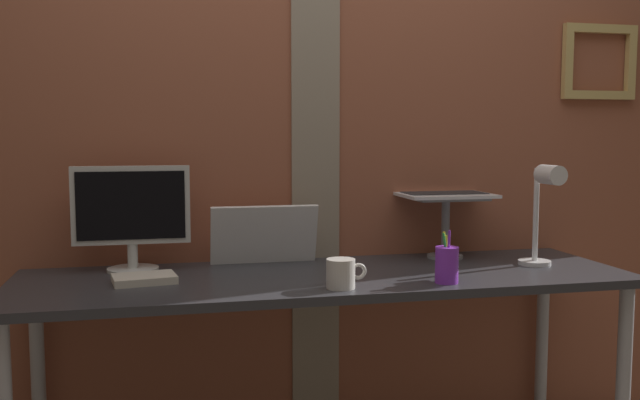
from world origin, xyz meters
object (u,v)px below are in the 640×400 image
(laptop, at_px, (439,180))
(whiteboard_panel, at_px, (264,235))
(coffee_mug, at_px, (341,274))
(desk_lamp, at_px, (544,204))
(monitor, at_px, (131,211))
(pen_cup, at_px, (447,264))

(laptop, distance_m, whiteboard_panel, 0.74)
(coffee_mug, bearing_deg, desk_lamp, 12.03)
(monitor, height_order, coffee_mug, monitor)
(pen_cup, bearing_deg, monitor, 157.05)
(desk_lamp, bearing_deg, whiteboard_panel, 163.52)
(desk_lamp, relative_size, pen_cup, 2.15)
(coffee_mug, bearing_deg, laptop, 43.18)
(pen_cup, xyz_separation_m, coffee_mug, (-0.36, -0.00, -0.01))
(monitor, bearing_deg, pen_cup, -22.95)
(pen_cup, bearing_deg, whiteboard_panel, 139.18)
(monitor, distance_m, coffee_mug, 0.80)
(desk_lamp, bearing_deg, laptop, 129.45)
(monitor, bearing_deg, whiteboard_panel, 4.06)
(coffee_mug, bearing_deg, whiteboard_panel, 111.17)
(monitor, xyz_separation_m, laptop, (1.19, 0.07, 0.09))
(laptop, xyz_separation_m, desk_lamp, (0.27, -0.33, -0.07))
(desk_lamp, bearing_deg, coffee_mug, -167.97)
(whiteboard_panel, bearing_deg, coffee_mug, -68.83)
(laptop, xyz_separation_m, whiteboard_panel, (-0.71, -0.04, -0.19))
(monitor, distance_m, whiteboard_panel, 0.49)
(monitor, bearing_deg, coffee_mug, -33.16)
(whiteboard_panel, height_order, pen_cup, whiteboard_panel)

